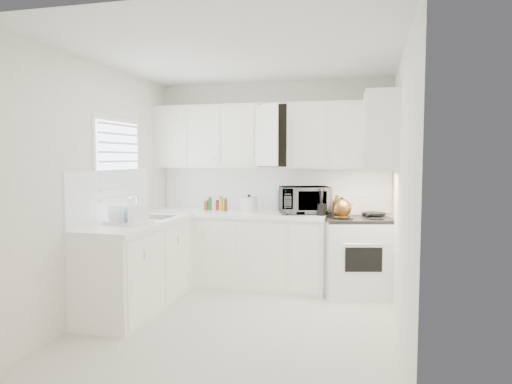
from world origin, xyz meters
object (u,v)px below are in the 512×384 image
(microwave, at_px, (305,197))
(dish_rack, at_px, (128,213))
(tea_kettle, at_px, (342,207))
(rice_cooker, at_px, (249,203))
(utensil_crock, at_px, (322,201))
(stove, at_px, (357,245))

(microwave, xyz_separation_m, dish_rack, (-1.63, -1.35, -0.08))
(tea_kettle, xyz_separation_m, dish_rack, (-2.09, -1.13, 0.00))
(rice_cooker, xyz_separation_m, dish_rack, (-0.93, -1.35, 0.01))
(dish_rack, bearing_deg, utensil_crock, 46.37)
(rice_cooker, distance_m, utensil_crock, 0.94)
(stove, xyz_separation_m, dish_rack, (-2.27, -1.29, 0.47))
(tea_kettle, distance_m, dish_rack, 2.38)
(stove, distance_m, tea_kettle, 0.53)
(utensil_crock, bearing_deg, tea_kettle, -13.94)
(microwave, bearing_deg, tea_kettle, -43.49)
(stove, bearing_deg, dish_rack, -164.48)
(dish_rack, bearing_deg, rice_cooker, 69.16)
(stove, height_order, utensil_crock, utensil_crock)
(stove, distance_m, dish_rack, 2.65)
(utensil_crock, height_order, dish_rack, utensil_crock)
(tea_kettle, relative_size, microwave, 0.46)
(stove, xyz_separation_m, rice_cooker, (-1.34, 0.06, 0.47))
(microwave, distance_m, utensil_crock, 0.28)
(tea_kettle, xyz_separation_m, utensil_crock, (-0.24, 0.06, 0.05))
(utensil_crock, bearing_deg, stove, 13.57)
(rice_cooker, bearing_deg, microwave, -13.13)
(microwave, bearing_deg, rice_cooker, 162.33)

